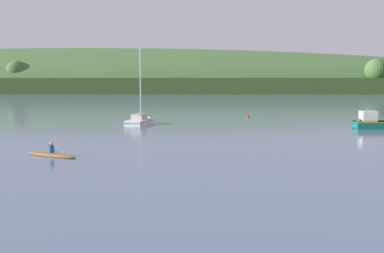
% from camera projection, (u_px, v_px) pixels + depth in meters
% --- Properties ---
extents(far_shoreline_hill, '(599.38, 106.29, 41.26)m').
position_uv_depth(far_shoreline_hill, '(90.00, 90.00, 236.72)').
color(far_shoreline_hill, '#314A21').
rests_on(far_shoreline_hill, ground).
extents(sailboat_outer_reach, '(2.67, 6.24, 9.34)m').
position_uv_depth(sailboat_outer_reach, '(141.00, 122.00, 54.95)').
color(sailboat_outer_reach, white).
rests_on(sailboat_outer_reach, ground).
extents(fishing_boat_moored, '(5.21, 2.06, 3.25)m').
position_uv_depth(fishing_boat_moored, '(374.00, 125.00, 49.63)').
color(fishing_boat_moored, '#0F564C').
rests_on(fishing_boat_moored, ground).
extents(canoe_with_paddler, '(3.97, 2.71, 1.02)m').
position_uv_depth(canoe_with_paddler, '(52.00, 155.00, 31.32)').
color(canoe_with_paddler, brown).
rests_on(canoe_with_paddler, ground).
extents(mooring_buoy_off_fishing_boat, '(0.47, 0.47, 0.55)m').
position_uv_depth(mooring_buoy_off_fishing_boat, '(248.00, 117.00, 65.74)').
color(mooring_buoy_off_fishing_boat, red).
rests_on(mooring_buoy_off_fishing_boat, ground).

